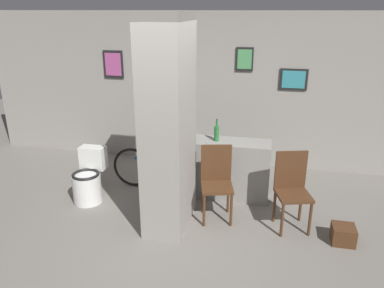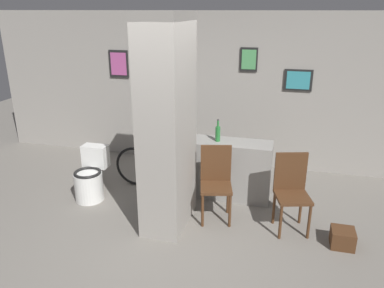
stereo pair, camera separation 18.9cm
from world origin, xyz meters
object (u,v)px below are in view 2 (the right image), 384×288
(toilet, at_px, (90,178))
(chair_by_doorway, at_px, (291,189))
(bicycle, at_px, (164,169))
(bottle_tall, at_px, (218,133))
(chair_near_pillar, at_px, (216,180))

(toilet, bearing_deg, chair_by_doorway, -1.77)
(toilet, height_order, bicycle, toilet)
(bicycle, height_order, bottle_tall, bottle_tall)
(chair_near_pillar, xyz_separation_m, bicycle, (-0.92, 0.62, -0.21))
(toilet, relative_size, chair_near_pillar, 0.76)
(toilet, bearing_deg, bottle_tall, 17.20)
(toilet, relative_size, chair_by_doorway, 0.76)
(bicycle, bearing_deg, chair_by_doorway, -19.00)
(chair_near_pillar, relative_size, bicycle, 0.62)
(toilet, xyz_separation_m, chair_by_doorway, (2.81, -0.09, 0.22))
(chair_by_doorway, xyz_separation_m, bicycle, (-1.87, 0.64, -0.21))
(chair_near_pillar, height_order, chair_by_doorway, same)
(chair_near_pillar, distance_m, bottle_tall, 0.75)
(toilet, xyz_separation_m, chair_near_pillar, (1.86, -0.06, 0.22))
(chair_near_pillar, relative_size, chair_by_doorway, 1.00)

